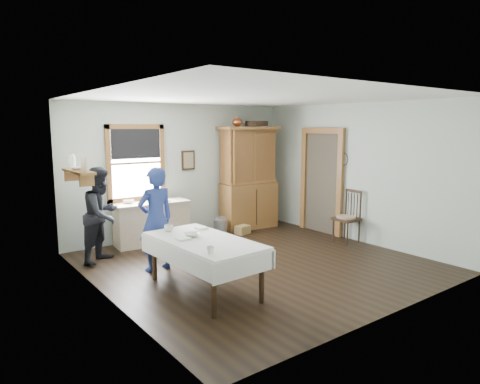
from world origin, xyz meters
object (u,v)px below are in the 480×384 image
at_px(work_counter, 152,223).
at_px(figure_dark, 102,218).
at_px(dining_table, 204,265).
at_px(wicker_basket, 243,230).
at_px(spindle_chair, 347,216).
at_px(china_hutch, 249,178).
at_px(pail, 220,227).
at_px(woman_blue, 156,223).

relative_size(work_counter, figure_dark, 0.97).
height_order(dining_table, wicker_basket, dining_table).
bearing_deg(spindle_chair, wicker_basket, 128.18).
height_order(china_hutch, dining_table, china_hutch).
relative_size(wicker_basket, figure_dark, 0.20).
height_order(china_hutch, figure_dark, china_hutch).
relative_size(pail, woman_blue, 0.20).
bearing_deg(china_hutch, wicker_basket, -134.96).
bearing_deg(china_hutch, dining_table, -132.13).
relative_size(spindle_chair, wicker_basket, 3.43).
height_order(spindle_chair, pail, spindle_chair).
bearing_deg(woman_blue, pail, -151.60).
bearing_deg(wicker_basket, dining_table, -136.50).
distance_m(dining_table, wicker_basket, 3.24).
bearing_deg(figure_dark, pail, -30.01).
bearing_deg(figure_dark, dining_table, -110.09).
height_order(pail, figure_dark, figure_dark).
bearing_deg(spindle_chair, pail, 132.27).
distance_m(dining_table, pail, 3.14).
bearing_deg(wicker_basket, pail, 148.19).
relative_size(dining_table, spindle_chair, 1.77).
distance_m(pail, wicker_basket, 0.47).
xyz_separation_m(spindle_chair, figure_dark, (-4.21, 1.67, 0.22)).
height_order(woman_blue, figure_dark, woman_blue).
bearing_deg(figure_dark, spindle_chair, -58.61).
xyz_separation_m(dining_table, figure_dark, (-0.65, 2.15, 0.37)).
distance_m(wicker_basket, woman_blue, 2.76).
height_order(pail, woman_blue, woman_blue).
bearing_deg(pail, wicker_basket, -31.81).
xyz_separation_m(spindle_chair, wicker_basket, (-1.22, 1.74, -0.43)).
bearing_deg(woman_blue, dining_table, 93.30).
distance_m(pail, woman_blue, 2.51).
relative_size(spindle_chair, woman_blue, 0.68).
height_order(dining_table, woman_blue, woman_blue).
height_order(work_counter, woman_blue, woman_blue).
distance_m(work_counter, woman_blue, 1.63).
distance_m(wicker_basket, figure_dark, 3.06).
xyz_separation_m(work_counter, wicker_basket, (1.86, -0.44, -0.32)).
relative_size(work_counter, spindle_chair, 1.39).
distance_m(spindle_chair, woman_blue, 3.77).
height_order(china_hutch, pail, china_hutch).
height_order(work_counter, china_hutch, china_hutch).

